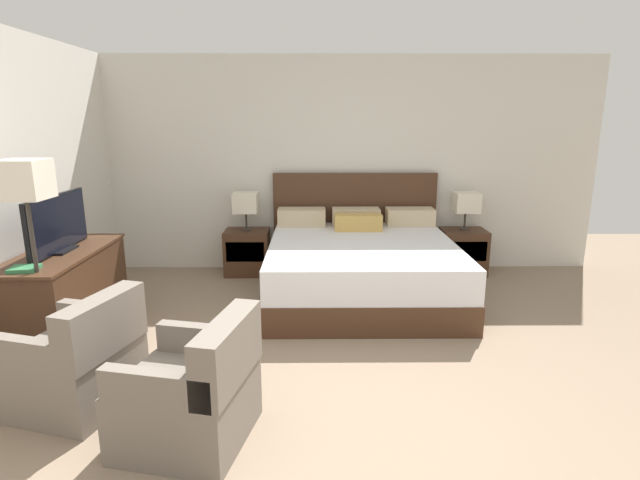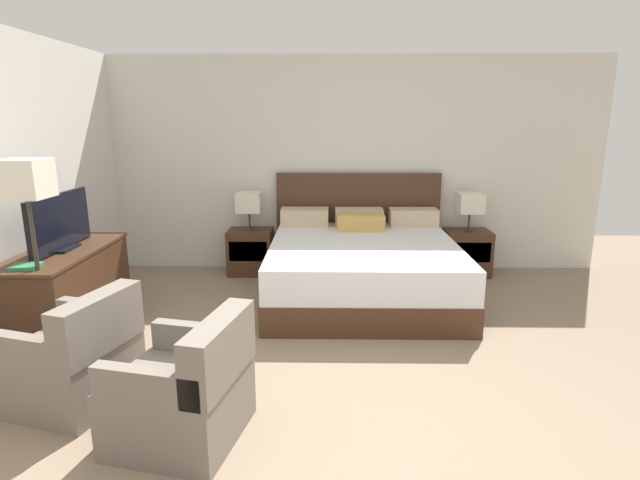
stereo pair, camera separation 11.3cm
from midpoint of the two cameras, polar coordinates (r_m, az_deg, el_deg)
ground_plane at (r=3.04m, az=1.76°, el=-23.31°), size 10.92×10.92×0.00m
wall_back at (r=6.12m, az=0.50°, el=8.55°), size 6.50×0.06×2.56m
bed at (r=5.27m, az=4.09°, el=-2.87°), size 1.98×2.10×1.20m
nightstand_left at (r=6.07m, az=-8.83°, el=-1.36°), size 0.52×0.41×0.54m
nightstand_right at (r=6.25m, az=15.50°, el=-1.27°), size 0.52×0.41×0.54m
table_lamp_left at (r=5.95m, az=-9.03°, el=4.20°), size 0.28×0.28×0.45m
table_lamp_right at (r=6.13m, az=15.85°, el=4.13°), size 0.28×0.28×0.45m
dresser at (r=4.89m, az=-27.75°, el=-5.20°), size 0.58×1.40×0.73m
tv at (r=4.77m, az=-28.40°, el=1.58°), size 0.18×0.94×0.49m
book_red_cover at (r=4.34m, az=-31.36°, el=-2.82°), size 0.22×0.19×0.03m
armchair_by_window at (r=3.70m, az=-26.82°, el=-12.51°), size 0.85×0.84×0.76m
armchair_companion at (r=3.10m, az=-15.36°, el=-16.68°), size 0.82×0.81×0.76m
floor_lamp at (r=4.15m, az=-31.20°, el=4.19°), size 0.30×0.30×1.55m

